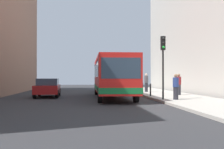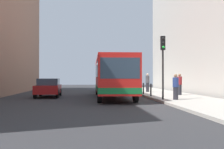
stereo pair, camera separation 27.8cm
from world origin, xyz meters
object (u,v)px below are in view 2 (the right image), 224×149
(pedestrian_far_sidewalk, at_px, (148,83))
(car_behind_bus, at_px, (108,84))
(bollard_near, at_px, (151,90))
(bollard_far, at_px, (138,87))
(bollard_farthest, at_px, (133,86))
(car_beside_bus, at_px, (49,87))
(bus, at_px, (113,75))
(bollard_mid, at_px, (143,88))
(pedestrian_mid_sidewalk, at_px, (180,84))
(traffic_light, at_px, (163,55))
(pedestrian_near_signal, at_px, (176,87))

(pedestrian_far_sidewalk, bearing_deg, car_behind_bus, -72.66)
(bollard_near, bearing_deg, bollard_far, 90.00)
(bollard_far, xyz_separation_m, bollard_farthest, (0.00, 2.78, 0.00))
(car_beside_bus, bearing_deg, pedestrian_far_sidewalk, -157.75)
(car_behind_bus, height_order, bollard_farthest, car_behind_bus)
(bus, distance_m, bollard_farthest, 8.26)
(pedestrian_far_sidewalk, bearing_deg, bus, 34.25)
(bollard_mid, bearing_deg, pedestrian_far_sidewalk, 71.81)
(car_behind_bus, relative_size, pedestrian_mid_sidewalk, 2.58)
(car_behind_bus, height_order, pedestrian_mid_sidewalk, pedestrian_mid_sidewalk)
(car_beside_bus, height_order, car_behind_bus, same)
(car_beside_bus, xyz_separation_m, bollard_mid, (7.89, 0.72, -0.16))
(bus, bearing_deg, traffic_light, 129.91)
(bus, bearing_deg, pedestrian_near_signal, 133.87)
(bollard_near, bearing_deg, car_beside_bus, 165.37)
(bollard_mid, xyz_separation_m, bollard_farthest, (0.00, 5.56, 0.00))
(bollard_far, xyz_separation_m, pedestrian_near_signal, (0.84, -8.85, 0.34))
(traffic_light, relative_size, bollard_near, 4.32)
(pedestrian_near_signal, relative_size, pedestrian_far_sidewalk, 0.90)
(bollard_farthest, bearing_deg, car_beside_bus, -141.51)
(car_beside_bus, bearing_deg, pedestrian_mid_sidewalk, 173.57)
(car_beside_bus, relative_size, bollard_far, 4.70)
(car_behind_bus, relative_size, bollard_farthest, 4.67)
(bollard_farthest, height_order, pedestrian_near_signal, pedestrian_near_signal)
(bollard_near, relative_size, bollard_farthest, 1.00)
(car_beside_bus, height_order, bollard_near, car_beside_bus)
(car_beside_bus, relative_size, car_behind_bus, 1.00)
(bollard_mid, xyz_separation_m, pedestrian_far_sidewalk, (1.10, 3.34, 0.44))
(bus, distance_m, bollard_far, 5.77)
(bollard_far, height_order, pedestrian_far_sidewalk, pedestrian_far_sidewalk)
(pedestrian_near_signal, bearing_deg, bollard_farthest, 17.08)
(traffic_light, relative_size, bollard_far, 4.32)
(traffic_light, relative_size, bollard_farthest, 4.32)
(bus, distance_m, pedestrian_mid_sidewalk, 5.56)
(pedestrian_far_sidewalk, bearing_deg, car_beside_bus, 4.24)
(traffic_light, xyz_separation_m, bollard_near, (-0.10, 2.97, -2.38))
(pedestrian_far_sidewalk, bearing_deg, pedestrian_mid_sidewalk, 87.73)
(car_behind_bus, height_order, traffic_light, traffic_light)
(pedestrian_near_signal, bearing_deg, car_behind_bus, 26.11)
(pedestrian_mid_sidewalk, bearing_deg, car_beside_bus, -10.79)
(bollard_mid, height_order, pedestrian_near_signal, pedestrian_near_signal)
(pedestrian_near_signal, bearing_deg, bus, 55.83)
(traffic_light, bearing_deg, car_behind_bus, 100.50)
(bus, relative_size, traffic_light, 2.70)
(bollard_mid, distance_m, pedestrian_far_sidewalk, 3.54)
(car_beside_bus, distance_m, bollard_far, 8.63)
(car_beside_bus, distance_m, bollard_near, 8.16)
(pedestrian_mid_sidewalk, bearing_deg, pedestrian_near_signal, 61.75)
(bus, xyz_separation_m, bollard_farthest, (2.83, 7.68, -1.10))
(bus, distance_m, car_behind_bus, 10.15)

